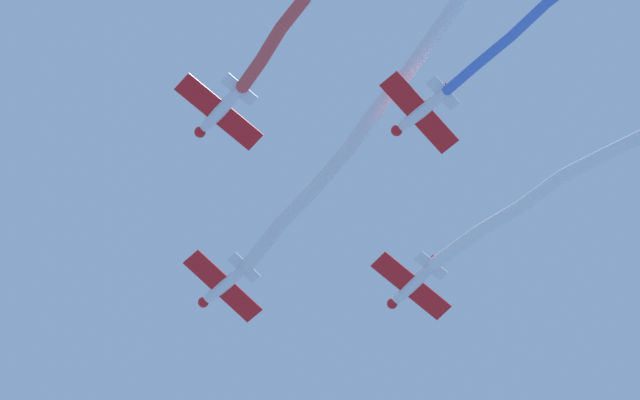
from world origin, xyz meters
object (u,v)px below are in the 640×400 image
Objects in this scene: airplane_right_wing at (412,285)px; airplane_slot at (420,112)px; airplane_left_wing at (220,111)px; airplane_lead at (224,285)px.

airplane_slot is (1.78, -12.40, -0.50)m from airplane_right_wing.
airplane_left_wing is 0.95× the size of airplane_slot.
airplane_right_wing reaches higher than airplane_slot.
airplane_left_wing is at bearing 133.49° from airplane_lead.
airplane_left_wing is (1.79, -12.38, -0.40)m from airplane_lead.
airplane_lead is at bearing -41.43° from airplane_left_wing.
airplane_right_wing is (10.60, 14.18, 0.70)m from airplane_left_wing.
airplane_left_wing is 12.51m from airplane_slot.
airplane_left_wing is 1.00× the size of airplane_right_wing.
airplane_right_wing is 0.95× the size of airplane_slot.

